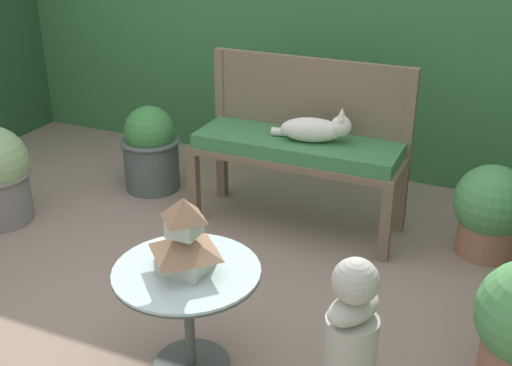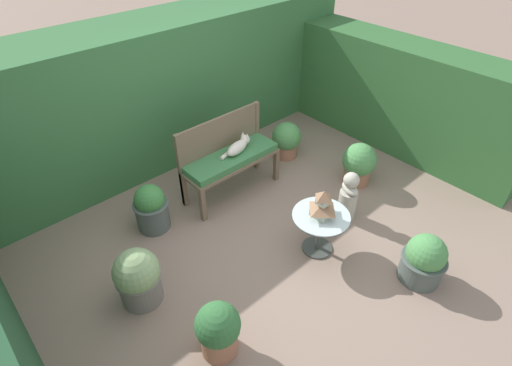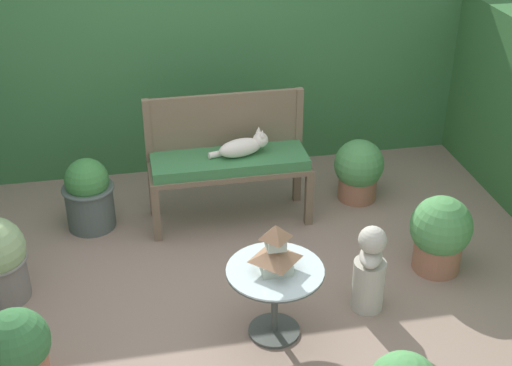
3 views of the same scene
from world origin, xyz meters
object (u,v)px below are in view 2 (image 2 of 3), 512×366
patio_table (320,223)px  garden_bust (348,196)px  potted_plant_path_edge (138,277)px  potted_plant_hedge_corner (424,260)px  potted_plant_table_far (359,164)px  cat (238,146)px  potted_plant_bench_right (151,208)px  potted_plant_patio_mid (218,330)px  garden_bench (231,161)px  potted_plant_bench_left (286,140)px  pagoda_birdhouse (323,205)px

patio_table → garden_bust: garden_bust is taller
patio_table → potted_plant_path_edge: potted_plant_path_edge is taller
potted_plant_hedge_corner → potted_plant_table_far: potted_plant_table_far is taller
cat → potted_plant_table_far: 1.63m
potted_plant_hedge_corner → potted_plant_bench_right: bearing=123.2°
cat → potted_plant_hedge_corner: bearing=-93.9°
patio_table → potted_plant_hedge_corner: (0.48, -0.97, -0.13)m
potted_plant_hedge_corner → potted_plant_patio_mid: 2.16m
potted_plant_patio_mid → potted_plant_table_far: bearing=13.3°
garden_bench → potted_plant_hedge_corner: bearing=-77.6°
cat → potted_plant_bench_left: 1.09m
potted_plant_hedge_corner → pagoda_birdhouse: bearing=116.0°
pagoda_birdhouse → potted_plant_bench_left: bearing=55.4°
patio_table → potted_plant_bench_right: (-1.17, 1.54, -0.10)m
garden_bench → pagoda_birdhouse: pagoda_birdhouse is taller
cat → pagoda_birdhouse: bearing=-106.1°
garden_bust → potted_plant_table_far: bearing=-39.8°
pagoda_birdhouse → potted_plant_patio_mid: 1.60m
cat → pagoda_birdhouse: size_ratio=1.49×
potted_plant_hedge_corner → patio_table: bearing=116.0°
patio_table → potted_plant_path_edge: (-1.78, 0.72, -0.08)m
potted_plant_bench_right → patio_table: bearing=-52.7°
patio_table → potted_plant_hedge_corner: size_ratio=1.10×
garden_bench → patio_table: size_ratio=2.06×
cat → potted_plant_bench_left: bearing=-6.5°
patio_table → garden_bust: bearing=10.8°
patio_table → potted_plant_bench_right: size_ratio=1.04×
potted_plant_bench_left → potted_plant_bench_right: size_ratio=0.90×
cat → pagoda_birdhouse: 1.42m
pagoda_birdhouse → potted_plant_table_far: bearing=19.2°
potted_plant_bench_right → garden_bust: bearing=-37.4°
potted_plant_path_edge → cat: bearing=20.8°
potted_plant_bench_left → potted_plant_patio_mid: 3.16m
cat → potted_plant_hedge_corner: 2.46m
garden_bench → potted_plant_bench_left: size_ratio=2.37×
cat → pagoda_birdhouse: (-0.06, -1.42, -0.02)m
garden_bench → patio_table: bearing=-87.8°
pagoda_birdhouse → potted_plant_bench_left: size_ratio=0.60×
pagoda_birdhouse → garden_bust: pagoda_birdhouse is taller
garden_bench → potted_plant_path_edge: potted_plant_path_edge is taller
cat → garden_bust: cat is taller
potted_plant_hedge_corner → potted_plant_patio_mid: size_ratio=0.99×
potted_plant_table_far → potted_plant_hedge_corner: bearing=-120.5°
garden_bust → potted_plant_patio_mid: 2.25m
patio_table → potted_plant_patio_mid: 1.57m
potted_plant_path_edge → potted_plant_hedge_corner: bearing=-36.9°
potted_plant_bench_right → potted_plant_table_far: 2.71m
garden_bust → garden_bench: bearing=52.5°
potted_plant_path_edge → patio_table: bearing=-22.0°
pagoda_birdhouse → garden_bust: 0.76m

